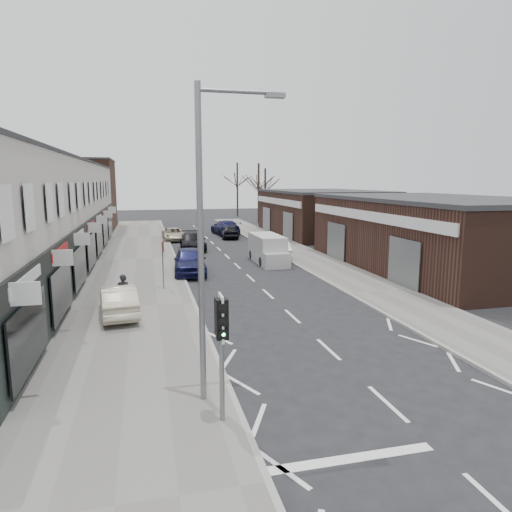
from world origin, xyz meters
TOP-DOWN VIEW (x-y plane):
  - ground at (0.00, 0.00)m, footprint 160.00×160.00m
  - pavement_left at (-6.75, 22.00)m, footprint 5.50×64.00m
  - pavement_right at (5.75, 22.00)m, footprint 3.50×64.00m
  - shop_terrace_left at (-13.50, 19.50)m, footprint 8.00×41.00m
  - brick_block_far at (-13.50, 45.00)m, footprint 8.00×10.00m
  - right_unit_near at (12.50, 14.00)m, footprint 10.00×18.00m
  - right_unit_far at (12.50, 34.00)m, footprint 10.00×16.00m
  - tree_far_a at (9.00, 48.00)m, footprint 3.60×3.60m
  - tree_far_b at (11.50, 54.00)m, footprint 3.60×3.60m
  - tree_far_c at (8.50, 60.00)m, footprint 3.60×3.60m
  - traffic_light at (-4.40, -2.02)m, footprint 0.28×0.60m
  - street_lamp at (-4.53, -0.80)m, footprint 2.23×0.22m
  - warning_sign at (-5.16, 12.00)m, footprint 0.12×0.80m
  - white_van at (2.36, 18.76)m, footprint 1.80×5.04m
  - sedan_on_pavement at (-7.26, 7.52)m, footprint 1.87×4.16m
  - pedestrian at (-7.07, 8.04)m, footprint 0.65×0.46m
  - parked_car_left_a at (-3.40, 16.14)m, footprint 2.28×4.95m
  - parked_car_left_b at (-2.20, 25.99)m, footprint 2.22×5.08m
  - parked_car_left_c at (-3.40, 32.45)m, footprint 2.13×4.43m
  - parked_car_right_a at (3.50, 20.11)m, footprint 1.77×4.11m
  - parked_car_right_b at (2.20, 32.90)m, footprint 2.01×4.19m
  - parked_car_right_c at (2.33, 36.04)m, footprint 2.73×5.57m

SIDE VIEW (x-z plane):
  - ground at x=0.00m, z-range 0.00..0.00m
  - tree_far_a at x=9.00m, z-range -4.00..4.00m
  - tree_far_b at x=11.50m, z-range -3.75..3.75m
  - tree_far_c at x=8.50m, z-range -4.25..4.25m
  - pavement_left at x=-6.75m, z-range 0.00..0.12m
  - pavement_right at x=5.75m, z-range 0.00..0.12m
  - parked_car_left_c at x=-3.40m, z-range 0.00..1.22m
  - parked_car_right_a at x=3.50m, z-range 0.00..1.32m
  - parked_car_right_b at x=2.20m, z-range 0.00..1.38m
  - parked_car_left_b at x=-2.20m, z-range 0.00..1.45m
  - parked_car_right_c at x=2.33m, z-range 0.00..1.56m
  - sedan_on_pavement at x=-7.26m, z-range 0.12..1.45m
  - parked_car_left_a at x=-3.40m, z-range 0.00..1.65m
  - white_van at x=2.36m, z-range -0.05..1.91m
  - pedestrian at x=-7.07m, z-range 0.12..1.79m
  - warning_sign at x=-5.16m, z-range 0.85..3.55m
  - right_unit_near at x=12.50m, z-range 0.00..4.50m
  - right_unit_far at x=12.50m, z-range 0.00..4.50m
  - traffic_light at x=-4.40m, z-range 0.86..3.96m
  - shop_terrace_left at x=-13.50m, z-range 0.00..7.10m
  - brick_block_far at x=-13.50m, z-range 0.00..8.00m
  - street_lamp at x=-4.53m, z-range 0.62..8.62m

